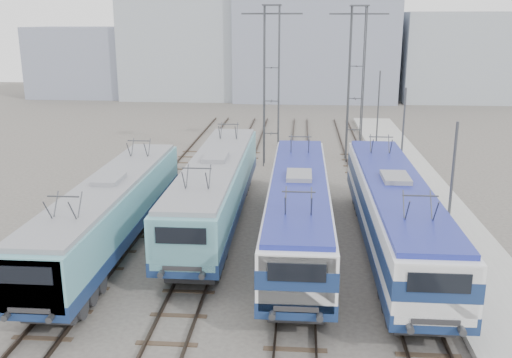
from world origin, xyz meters
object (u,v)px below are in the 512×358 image
object	(u,v)px
mast_mid	(402,144)
mast_rear	(378,114)
locomotive_far_left	(110,210)
catenary_tower_west	(272,79)
catenary_tower_east	(356,77)
mast_front	(450,204)
locomotive_far_right	(394,209)
locomotive_center_right	(299,206)
locomotive_center_left	(215,187)

from	to	relation	value
mast_mid	mast_rear	distance (m)	12.00
mast_rear	locomotive_far_left	bearing A→B (deg)	-124.70
catenary_tower_west	catenary_tower_east	bearing A→B (deg)	17.10
catenary_tower_east	mast_front	size ratio (longest dim) A/B	1.71
mast_front	catenary_tower_east	bearing A→B (deg)	95.45
locomotive_far_right	catenary_tower_east	xyz separation A→B (m)	(-0.25, 19.45, 4.29)
locomotive_far_right	catenary_tower_west	world-z (taller)	catenary_tower_west
locomotive_center_right	mast_rear	bearing A→B (deg)	73.25
locomotive_far_left	catenary_tower_east	xyz separation A→B (m)	(13.25, 20.17, 4.46)
catenary_tower_west	mast_rear	world-z (taller)	catenary_tower_west
locomotive_center_right	locomotive_far_right	world-z (taller)	locomotive_far_right
locomotive_center_right	mast_front	world-z (taller)	mast_front
locomotive_center_left	mast_mid	distance (m)	12.51
mast_mid	mast_rear	world-z (taller)	same
locomotive_far_right	mast_mid	xyz separation A→B (m)	(1.85, 9.45, 1.15)
locomotive_center_left	mast_front	bearing A→B (deg)	-28.49
locomotive_center_left	locomotive_center_right	bearing A→B (deg)	-33.64
mast_mid	locomotive_far_left	bearing A→B (deg)	-146.49
locomotive_far_left	mast_mid	distance (m)	18.46
locomotive_far_left	catenary_tower_west	bearing A→B (deg)	69.62
mast_front	locomotive_far_right	bearing A→B (deg)	125.99
mast_rear	catenary_tower_east	bearing A→B (deg)	-136.40
catenary_tower_east	mast_rear	size ratio (longest dim) A/B	1.71
mast_front	mast_mid	xyz separation A→B (m)	(0.00, 12.00, 0.00)
locomotive_far_right	catenary_tower_west	xyz separation A→B (m)	(-6.75, 17.45, 4.29)
catenary_tower_east	mast_rear	distance (m)	4.28
locomotive_far_left	catenary_tower_east	bearing A→B (deg)	56.69
locomotive_far_left	mast_front	bearing A→B (deg)	-6.82
catenary_tower_west	mast_mid	distance (m)	12.16
catenary_tower_east	catenary_tower_west	bearing A→B (deg)	-162.90
locomotive_far_left	locomotive_far_right	world-z (taller)	locomotive_far_right
locomotive_far_left	mast_rear	xyz separation A→B (m)	(15.35, 22.17, 1.32)
locomotive_far_left	catenary_tower_west	xyz separation A→B (m)	(6.75, 18.17, 4.46)
catenary_tower_west	locomotive_center_left	bearing A→B (deg)	-99.06
locomotive_center_right	catenary_tower_east	bearing A→B (deg)	77.46
locomotive_center_right	locomotive_far_left	bearing A→B (deg)	-173.28
catenary_tower_east	mast_rear	xyz separation A→B (m)	(2.10, 2.00, -3.14)
locomotive_center_left	mast_front	world-z (taller)	mast_front
catenary_tower_east	locomotive_far_left	bearing A→B (deg)	-123.31
locomotive_far_left	mast_rear	bearing A→B (deg)	55.30
locomotive_far_right	locomotive_center_right	bearing A→B (deg)	175.58
locomotive_far_right	mast_front	world-z (taller)	mast_front
catenary_tower_west	mast_front	distance (m)	22.00
locomotive_far_right	mast_rear	distance (m)	21.56
locomotive_far_right	mast_rear	world-z (taller)	mast_rear
mast_mid	catenary_tower_west	bearing A→B (deg)	137.07
catenary_tower_west	mast_mid	size ratio (longest dim) A/B	1.71
locomotive_far_left	locomotive_center_right	distance (m)	9.06
locomotive_far_right	mast_front	distance (m)	3.35
catenary_tower_west	catenary_tower_east	distance (m)	6.80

